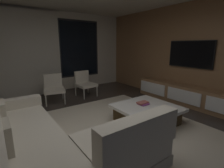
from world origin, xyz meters
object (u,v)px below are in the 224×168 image
Objects in this scene: sectional_couch at (50,144)px; coffee_table at (147,114)px; book_stack_on_coffee_table at (143,103)px; accent_chair_near_window at (84,82)px; accent_chair_by_curtain at (54,87)px; mounted_tv at (190,54)px; media_console at (189,96)px.

coffee_table is (1.98, 0.09, -0.10)m from sectional_couch.
sectional_couch is at bearing -173.44° from book_stack_on_coffee_table.
accent_chair_near_window is at bearing 55.17° from sectional_couch.
coffee_table is 2.72m from accent_chair_by_curtain.
sectional_couch is 1.98m from coffee_table.
mounted_tv is (3.02, -2.20, 0.92)m from accent_chair_by_curtain.
coffee_table is 0.24m from book_stack_on_coffee_table.
media_console is (1.67, -0.08, -0.13)m from book_stack_on_coffee_table.
book_stack_on_coffee_table is 0.20× the size of mounted_tv.
mounted_tv reaches higher than accent_chair_near_window.
coffee_table is at bearing -178.09° from media_console.
coffee_table is 1.49× the size of accent_chair_by_curtain.
sectional_couch is at bearing -177.41° from coffee_table.
sectional_couch is 3.21× the size of accent_chair_near_window.
accent_chair_by_curtain is at bearing 143.83° from mounted_tv.
accent_chair_by_curtain is at bearing 139.72° from media_console.
accent_chair_by_curtain is at bearing -176.89° from accent_chair_near_window.
coffee_table is at bearing -98.68° from book_stack_on_coffee_table.
book_stack_on_coffee_table is 1.68m from media_console.
mounted_tv is (1.87, 0.25, 1.16)m from coffee_table.
media_console is at bearing 1.91° from coffee_table.
coffee_table is at bearing -65.04° from accent_chair_by_curtain.
book_stack_on_coffee_table is at bearing -176.48° from mounted_tv.
accent_chair_near_window and accent_chair_by_curtain have the same top height.
accent_chair_by_curtain reaches higher than book_stack_on_coffee_table.
media_console is (1.86, -2.46, -0.18)m from accent_chair_near_window.
accent_chair_by_curtain is (-1.17, 2.32, 0.05)m from book_stack_on_coffee_table.
sectional_couch is 2.68m from accent_chair_by_curtain.
mounted_tv is at bearing 3.52° from book_stack_on_coffee_table.
accent_chair_near_window is (-0.17, 2.51, 0.25)m from coffee_table.
book_stack_on_coffee_table is 2.38m from accent_chair_near_window.
book_stack_on_coffee_table is 0.32× the size of accent_chair_by_curtain.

